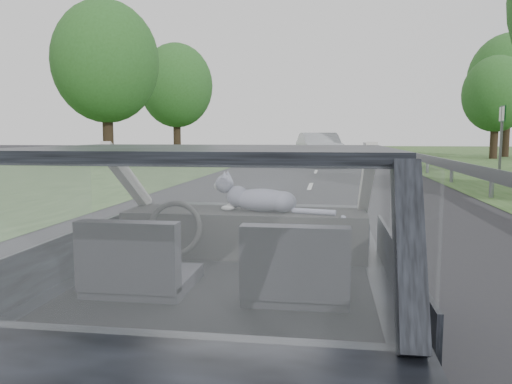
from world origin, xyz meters
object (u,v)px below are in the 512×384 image
(subject_car, at_px, (227,276))
(highway_sign, at_px, (501,139))
(cat, at_px, (262,199))
(other_car, at_px, (319,149))

(subject_car, distance_m, highway_sign, 20.18)
(cat, xyz_separation_m, other_car, (-0.08, 21.81, -0.27))
(subject_car, bearing_deg, highway_sign, 68.55)
(subject_car, bearing_deg, cat, 78.54)
(subject_car, xyz_separation_m, other_car, (0.04, 22.39, 0.09))
(cat, xyz_separation_m, highway_sign, (7.26, 18.19, 0.26))
(cat, bearing_deg, other_car, 98.56)
(cat, relative_size, other_car, 0.12)
(highway_sign, bearing_deg, other_car, 160.74)
(highway_sign, bearing_deg, cat, -104.74)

